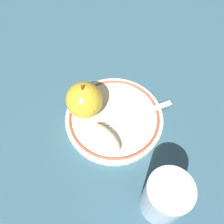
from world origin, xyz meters
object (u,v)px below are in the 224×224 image
at_px(plate, 112,118).
at_px(apple_red_whole, 84,100).
at_px(apple_slice_front, 106,138).
at_px(fork, 138,114).
at_px(drinking_glass, 165,198).

relative_size(plate, apple_red_whole, 2.45).
bearing_deg(apple_slice_front, fork, -87.79).
height_order(apple_slice_front, drinking_glass, drinking_glass).
bearing_deg(plate, drinking_glass, 11.32).
bearing_deg(apple_slice_front, apple_red_whole, -7.46).
xyz_separation_m(apple_red_whole, drinking_glass, (0.22, 0.09, 0.00)).
bearing_deg(drinking_glass, apple_slice_front, -155.80).
relative_size(plate, fork, 1.24).
relative_size(apple_slice_front, fork, 0.45).
height_order(plate, apple_slice_front, apple_slice_front).
xyz_separation_m(plate, drinking_glass, (0.19, 0.04, 0.05)).
bearing_deg(apple_red_whole, plate, 57.48).
xyz_separation_m(plate, fork, (0.01, 0.06, 0.01)).
distance_m(plate, drinking_glass, 0.20).
relative_size(apple_slice_front, drinking_glass, 0.69).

